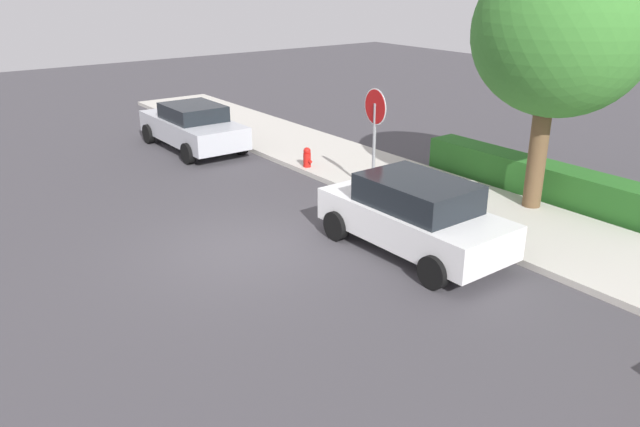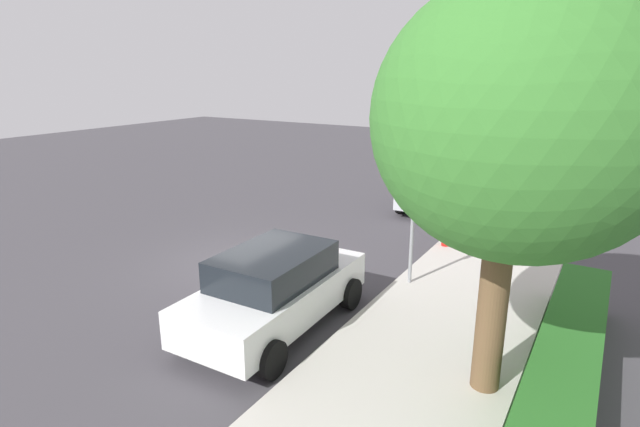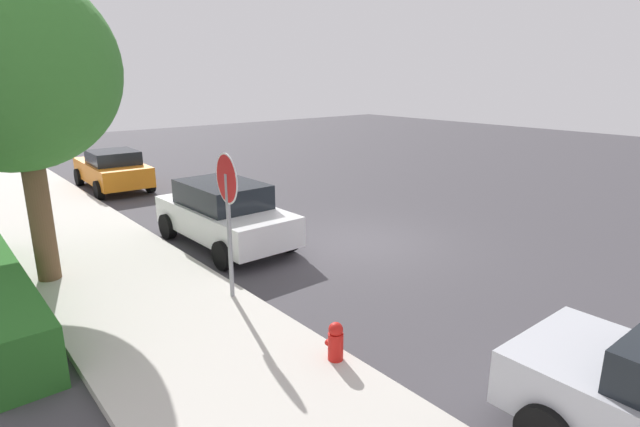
# 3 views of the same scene
# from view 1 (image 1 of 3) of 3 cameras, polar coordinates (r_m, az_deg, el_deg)

# --- Properties ---
(ground_plane) EXTENTS (60.00, 60.00, 0.00)m
(ground_plane) POSITION_cam_1_polar(r_m,az_deg,el_deg) (13.06, -6.89, -3.27)
(ground_plane) COLOR #423F44
(sidewalk_curb) EXTENTS (32.00, 3.15, 0.14)m
(sidewalk_curb) POSITION_cam_1_polar(r_m,az_deg,el_deg) (16.26, 10.18, 1.78)
(sidewalk_curb) COLOR beige
(sidewalk_curb) RESTS_ON ground_plane
(stop_sign) EXTENTS (0.89, 0.12, 2.78)m
(stop_sign) POSITION_cam_1_polar(r_m,az_deg,el_deg) (15.49, 5.03, 8.29)
(stop_sign) COLOR gray
(stop_sign) RESTS_ON ground_plane
(parked_car_white) EXTENTS (4.14, 2.02, 1.56)m
(parked_car_white) POSITION_cam_1_polar(r_m,az_deg,el_deg) (12.73, 8.60, -0.10)
(parked_car_white) COLOR white
(parked_car_white) RESTS_ON ground_plane
(parked_car_silver) EXTENTS (4.47, 2.03, 1.46)m
(parked_car_silver) POSITION_cam_1_polar(r_m,az_deg,el_deg) (20.72, -11.56, 7.83)
(parked_car_silver) COLOR silver
(parked_car_silver) RESTS_ON ground_plane
(street_tree_near_corner) EXTENTS (3.89, 3.89, 6.00)m
(street_tree_near_corner) POSITION_cam_1_polar(r_m,az_deg,el_deg) (15.05, 21.21, 15.09)
(street_tree_near_corner) COLOR brown
(street_tree_near_corner) RESTS_ON ground_plane
(fire_hydrant) EXTENTS (0.30, 0.22, 0.72)m
(fire_hydrant) POSITION_cam_1_polar(r_m,az_deg,el_deg) (17.98, -1.19, 4.97)
(fire_hydrant) COLOR red
(fire_hydrant) RESTS_ON ground_plane
(front_yard_hedge) EXTENTS (6.69, 0.87, 0.92)m
(front_yard_hedge) POSITION_cam_1_polar(r_m,az_deg,el_deg) (16.85, 19.25, 3.00)
(front_yard_hedge) COLOR #286623
(front_yard_hedge) RESTS_ON ground_plane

